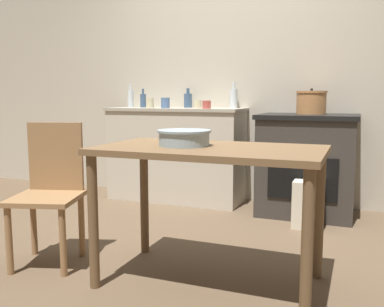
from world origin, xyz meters
name	(u,v)px	position (x,y,z in m)	size (l,w,h in m)	color
ground_plane	(171,246)	(0.00, 0.00, 0.00)	(14.00, 14.00, 0.00)	brown
wall_back	(234,75)	(0.00, 1.58, 1.27)	(8.00, 0.07, 2.55)	beige
counter_cabinet	(176,154)	(-0.52, 1.30, 0.47)	(1.39, 0.53, 0.95)	beige
stove	(307,164)	(0.79, 1.24, 0.45)	(0.86, 0.67, 0.90)	#38332D
work_table	(210,167)	(0.45, -0.47, 0.67)	(1.24, 0.69, 0.78)	brown
chair	(50,189)	(-0.60, -0.53, 0.48)	(0.50, 0.50, 0.89)	#997047
flour_sack	(308,205)	(0.86, 0.79, 0.19)	(0.24, 0.17, 0.39)	beige
stock_pot	(311,102)	(0.80, 1.29, 1.01)	(0.27, 0.27, 0.23)	#B77A47
mixing_bowl_large	(184,137)	(0.30, -0.46, 0.83)	(0.31, 0.31, 0.09)	#93A8B2
bottle_far_left	(131,98)	(-1.06, 1.34, 1.04)	(0.07, 0.07, 0.25)	silver
bottle_left	(234,98)	(0.03, 1.48, 1.05)	(0.08, 0.08, 0.26)	silver
bottle_mid_left	(188,100)	(-0.45, 1.45, 1.02)	(0.08, 0.08, 0.20)	#3D5675
bottle_center_left	(143,100)	(-0.92, 1.35, 1.02)	(0.06, 0.06, 0.20)	#3D5675
cup_center	(150,103)	(-0.76, 1.20, 1.00)	(0.08, 0.08, 0.10)	beige
cup_center_right	(165,103)	(-0.60, 1.21, 1.00)	(0.09, 0.09, 0.10)	#4C6B99
cup_mid_right	(207,105)	(-0.14, 1.14, 0.99)	(0.08, 0.08, 0.08)	#B74C42
cup_right	(198,104)	(-0.28, 1.26, 0.99)	(0.08, 0.08, 0.08)	beige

